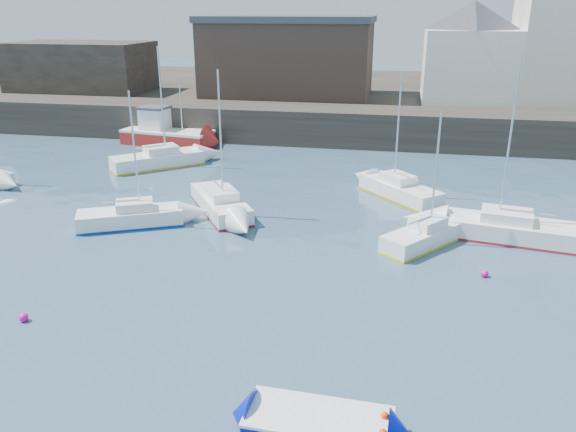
% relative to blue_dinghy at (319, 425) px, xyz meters
% --- Properties ---
extents(water, '(220.00, 220.00, 0.00)m').
position_rel_blue_dinghy_xyz_m(water, '(-3.42, 1.11, -0.43)').
color(water, '#2D4760').
rests_on(water, ground).
extents(quay_wall, '(90.00, 5.00, 3.00)m').
position_rel_blue_dinghy_xyz_m(quay_wall, '(-3.42, 36.11, 1.07)').
color(quay_wall, '#28231E').
rests_on(quay_wall, ground).
extents(land_strip, '(90.00, 32.00, 2.80)m').
position_rel_blue_dinghy_xyz_m(land_strip, '(-3.42, 54.11, 0.97)').
color(land_strip, '#28231E').
rests_on(land_strip, ground).
extents(bldg_east_d, '(11.14, 11.14, 8.95)m').
position_rel_blue_dinghy_xyz_m(bldg_east_d, '(7.58, 42.61, 6.94)').
color(bldg_east_d, white).
rests_on(bldg_east_d, land_strip).
extents(warehouse, '(16.40, 10.40, 7.60)m').
position_rel_blue_dinghy_xyz_m(warehouse, '(-9.42, 44.11, 6.19)').
color(warehouse, '#3D2D26').
rests_on(warehouse, land_strip).
extents(bldg_west, '(14.00, 8.00, 5.00)m').
position_rel_blue_dinghy_xyz_m(bldg_west, '(-31.42, 43.11, 4.87)').
color(bldg_west, '#353028').
rests_on(bldg_west, land_strip).
extents(blue_dinghy, '(4.08, 2.16, 0.76)m').
position_rel_blue_dinghy_xyz_m(blue_dinghy, '(0.00, 0.00, 0.00)').
color(blue_dinghy, maroon).
rests_on(blue_dinghy, ground).
extents(fishing_boat, '(8.13, 4.02, 5.16)m').
position_rel_blue_dinghy_xyz_m(fishing_boat, '(-18.09, 32.65, 0.57)').
color(fishing_boat, maroon).
rests_on(fishing_boat, ground).
extents(sailboat_a, '(5.78, 3.99, 7.22)m').
position_rel_blue_dinghy_xyz_m(sailboat_a, '(-12.26, 13.98, 0.08)').
color(sailboat_a, white).
rests_on(sailboat_a, ground).
extents(sailboat_b, '(5.16, 6.36, 8.10)m').
position_rel_blue_dinghy_xyz_m(sailboat_b, '(-8.18, 17.07, 0.10)').
color(sailboat_b, white).
rests_on(sailboat_b, ground).
extents(sailboat_c, '(4.38, 4.91, 6.60)m').
position_rel_blue_dinghy_xyz_m(sailboat_c, '(3.24, 14.29, 0.08)').
color(sailboat_c, white).
rests_on(sailboat_c, ground).
extents(sailboat_d, '(7.42, 3.48, 9.10)m').
position_rel_blue_dinghy_xyz_m(sailboat_d, '(7.62, 15.92, 0.13)').
color(sailboat_d, white).
rests_on(sailboat_d, ground).
extents(sailboat_f, '(5.35, 5.62, 7.65)m').
position_rel_blue_dinghy_xyz_m(sailboat_f, '(1.98, 21.57, 0.11)').
color(sailboat_f, white).
rests_on(sailboat_f, ground).
extents(sailboat_h, '(6.44, 6.04, 8.62)m').
position_rel_blue_dinghy_xyz_m(sailboat_h, '(-15.71, 25.56, 0.14)').
color(sailboat_h, white).
rests_on(sailboat_h, ground).
extents(buoy_near, '(0.35, 0.35, 0.35)m').
position_rel_blue_dinghy_xyz_m(buoy_near, '(-11.80, 3.94, -0.43)').
color(buoy_near, '#FF0A9E').
rests_on(buoy_near, ground).
extents(buoy_mid, '(0.35, 0.35, 0.35)m').
position_rel_blue_dinghy_xyz_m(buoy_mid, '(5.77, 11.21, -0.43)').
color(buoy_mid, '#FF0A9E').
rests_on(buoy_mid, ground).
extents(buoy_far, '(0.42, 0.42, 0.42)m').
position_rel_blue_dinghy_xyz_m(buoy_far, '(-8.53, 19.11, -0.43)').
color(buoy_far, '#FF0A9E').
rests_on(buoy_far, ground).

